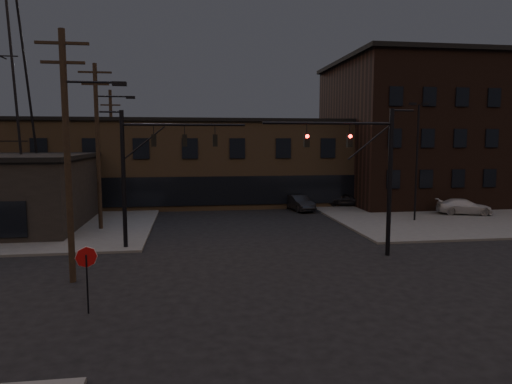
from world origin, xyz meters
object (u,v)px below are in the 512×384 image
Objects in this scene: traffic_signal_far at (146,163)px; stop_sign at (87,264)px; parked_car_lot_b at (464,207)px; car_crossing at (299,203)px; traffic_signal_near at (370,166)px; parked_car_lot_a at (344,199)px.

traffic_signal_far is 10.55m from stop_sign.
parked_car_lot_b reaches higher than car_crossing.
car_crossing is (13.50, 22.95, -1.15)m from stop_sign.
stop_sign is 26.65m from car_crossing.
traffic_signal_far is 1.82× the size of parked_car_lot_b.
traffic_signal_near is 2.06× the size of parked_car_lot_a.
parked_car_lot_a reaches higher than car_crossing.
traffic_signal_near reaches higher than parked_car_lot_a.
parked_car_lot_a is at bearing 70.47° from parked_car_lot_b.
traffic_signal_far is 26.81m from parked_car_lot_b.
traffic_signal_near is 17.00m from car_crossing.
stop_sign is (-1.28, -9.99, -3.17)m from traffic_signal_far.
stop_sign reaches higher than parked_car_lot_a.
traffic_signal_far reaches higher than stop_sign.
traffic_signal_near is 1.82× the size of parked_car_lot_b.
traffic_signal_far is at bearing 125.49° from parked_car_lot_b.
stop_sign is 32.08m from parked_car_lot_b.
parked_car_lot_a is at bearing 40.30° from traffic_signal_far.
car_crossing is at bearing 119.47° from parked_car_lot_a.
stop_sign is 0.59× the size of car_crossing.
traffic_signal_near reaches higher than parked_car_lot_b.
parked_car_lot_b is 13.88m from car_crossing.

